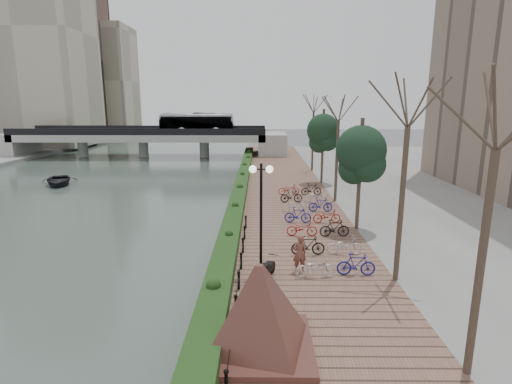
{
  "coord_description": "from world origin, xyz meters",
  "views": [
    {
      "loc": [
        2.24,
        -13.78,
        7.81
      ],
      "look_at": [
        1.97,
        12.23,
        2.0
      ],
      "focal_mm": 28.0,
      "sensor_mm": 36.0,
      "label": 1
    }
  ],
  "objects_px": {
    "pedestrian": "(299,253)",
    "lamppost": "(261,195)",
    "motorcycle": "(268,268)",
    "boat": "(58,180)",
    "granite_monument": "(259,306)"
  },
  "relations": [
    {
      "from": "lamppost",
      "to": "motorcycle",
      "type": "xyz_separation_m",
      "value": [
        0.3,
        -0.66,
        -3.06
      ]
    },
    {
      "from": "boat",
      "to": "pedestrian",
      "type": "bearing_deg",
      "value": -66.86
    },
    {
      "from": "granite_monument",
      "to": "motorcycle",
      "type": "bearing_deg",
      "value": 85.65
    },
    {
      "from": "lamppost",
      "to": "granite_monument",
      "type": "bearing_deg",
      "value": -90.78
    },
    {
      "from": "lamppost",
      "to": "pedestrian",
      "type": "relative_size",
      "value": 2.83
    },
    {
      "from": "granite_monument",
      "to": "boat",
      "type": "relative_size",
      "value": 1.11
    },
    {
      "from": "lamppost",
      "to": "pedestrian",
      "type": "xyz_separation_m",
      "value": [
        1.7,
        0.03,
        -2.64
      ]
    },
    {
      "from": "pedestrian",
      "to": "lamppost",
      "type": "bearing_deg",
      "value": -10.75
    },
    {
      "from": "pedestrian",
      "to": "boat",
      "type": "height_order",
      "value": "pedestrian"
    },
    {
      "from": "motorcycle",
      "to": "pedestrian",
      "type": "bearing_deg",
      "value": 47.95
    },
    {
      "from": "lamppost",
      "to": "motorcycle",
      "type": "height_order",
      "value": "lamppost"
    },
    {
      "from": "granite_monument",
      "to": "boat",
      "type": "xyz_separation_m",
      "value": [
        -19.57,
        26.93,
        -1.38
      ]
    },
    {
      "from": "motorcycle",
      "to": "boat",
      "type": "bearing_deg",
      "value": 153.78
    },
    {
      "from": "motorcycle",
      "to": "boat",
      "type": "relative_size",
      "value": 0.31
    },
    {
      "from": "granite_monument",
      "to": "lamppost",
      "type": "height_order",
      "value": "lamppost"
    }
  ]
}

